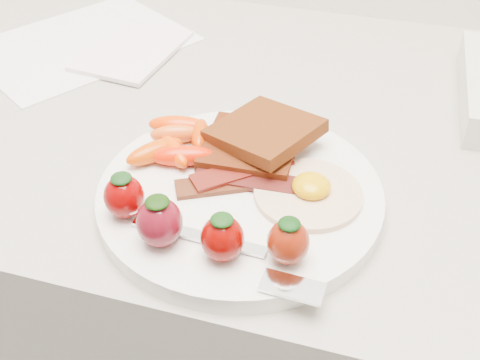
# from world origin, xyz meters

# --- Properties ---
(counter) EXTENTS (2.00, 0.60, 0.90)m
(counter) POSITION_xyz_m (0.00, 1.70, 0.45)
(counter) COLOR gray
(counter) RESTS_ON ground
(plate) EXTENTS (0.27, 0.27, 0.02)m
(plate) POSITION_xyz_m (0.01, 1.54, 0.91)
(plate) COLOR white
(plate) RESTS_ON counter
(toast_lower) EXTENTS (0.09, 0.09, 0.01)m
(toast_lower) POSITION_xyz_m (0.00, 1.60, 0.93)
(toast_lower) COLOR #3E1406
(toast_lower) RESTS_ON plate
(toast_upper) EXTENTS (0.12, 0.12, 0.02)m
(toast_upper) POSITION_xyz_m (0.01, 1.61, 0.94)
(toast_upper) COLOR black
(toast_upper) RESTS_ON toast_lower
(fried_egg) EXTENTS (0.12, 0.12, 0.02)m
(fried_egg) POSITION_xyz_m (0.07, 1.55, 0.92)
(fried_egg) COLOR white
(fried_egg) RESTS_ON plate
(bacon_strips) EXTENTS (0.12, 0.10, 0.01)m
(bacon_strips) POSITION_xyz_m (0.00, 1.55, 0.92)
(bacon_strips) COLOR black
(bacon_strips) RESTS_ON plate
(baby_carrots) EXTENTS (0.09, 0.10, 0.02)m
(baby_carrots) POSITION_xyz_m (-0.07, 1.58, 0.93)
(baby_carrots) COLOR #DA5515
(baby_carrots) RESTS_ON plate
(strawberries) EXTENTS (0.19, 0.06, 0.05)m
(strawberries) POSITION_xyz_m (-0.01, 1.46, 0.94)
(strawberries) COLOR #6F0001
(strawberries) RESTS_ON plate
(fork) EXTENTS (0.18, 0.05, 0.00)m
(fork) POSITION_xyz_m (0.03, 1.45, 0.92)
(fork) COLOR white
(fork) RESTS_ON plate
(paper_sheet) EXTENTS (0.32, 0.34, 0.00)m
(paper_sheet) POSITION_xyz_m (-0.30, 1.80, 0.90)
(paper_sheet) COLOR white
(paper_sheet) RESTS_ON counter
(notepad) EXTENTS (0.12, 0.17, 0.01)m
(notepad) POSITION_xyz_m (-0.22, 1.79, 0.91)
(notepad) COLOR white
(notepad) RESTS_ON paper_sheet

